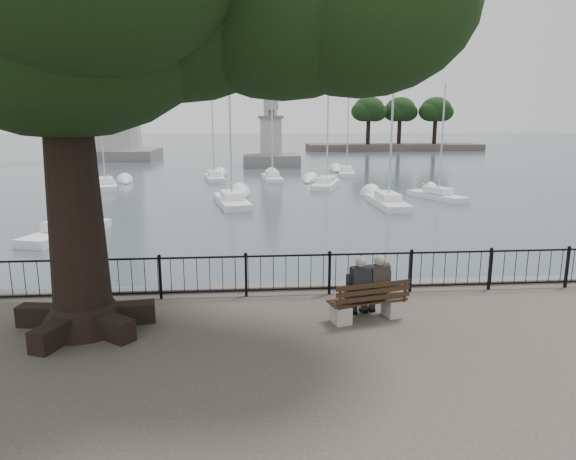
{
  "coord_description": "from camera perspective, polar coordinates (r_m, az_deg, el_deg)",
  "views": [
    {
      "loc": [
        -0.98,
        -9.19,
        4.11
      ],
      "look_at": [
        0.0,
        2.5,
        1.6
      ],
      "focal_mm": 32.0,
      "sensor_mm": 36.0,
      "label": 1
    }
  ],
  "objects": [
    {
      "name": "person_right",
      "position": [
        11.05,
        9.7,
        -6.38
      ],
      "size": [
        0.51,
        0.75,
        1.4
      ],
      "color": "black",
      "rests_on": "ground"
    },
    {
      "name": "sailboat_h",
      "position": [
        45.6,
        -8.19,
        5.97
      ],
      "size": [
        2.13,
        5.17,
        11.63
      ],
      "color": "white",
      "rests_on": "ground"
    },
    {
      "name": "sailboat_a",
      "position": [
        25.02,
        -23.39,
        -0.01
      ],
      "size": [
        2.87,
        5.21,
        9.67
      ],
      "color": "white",
      "rests_on": "ground"
    },
    {
      "name": "sailboat_b",
      "position": [
        31.77,
        -6.25,
        3.38
      ],
      "size": [
        2.55,
        5.91,
        12.08
      ],
      "color": "white",
      "rests_on": "ground"
    },
    {
      "name": "harbor",
      "position": [
        13.07,
        -0.19,
        -8.57
      ],
      "size": [
        260.0,
        260.0,
        1.2
      ],
      "color": "#605C56",
      "rests_on": "ground"
    },
    {
      "name": "far_shore",
      "position": [
        92.54,
        12.1,
        11.13
      ],
      "size": [
        30.0,
        8.6,
        9.18
      ],
      "color": "#423D35",
      "rests_on": "ground"
    },
    {
      "name": "sailboat_f",
      "position": [
        44.86,
        -1.76,
        5.94
      ],
      "size": [
        1.7,
        5.09,
        10.25
      ],
      "color": "white",
      "rests_on": "ground"
    },
    {
      "name": "sailboat_d",
      "position": [
        35.52,
        16.24,
        3.75
      ],
      "size": [
        2.92,
        4.83,
        7.62
      ],
      "color": "white",
      "rests_on": "ground"
    },
    {
      "name": "lighthouse",
      "position": [
        73.67,
        -19.07,
        17.93
      ],
      "size": [
        10.43,
        10.43,
        31.77
      ],
      "color": "#605C56",
      "rests_on": "ground"
    },
    {
      "name": "lion_monument",
      "position": [
        59.26,
        -1.93,
        9.39
      ],
      "size": [
        6.31,
        6.31,
        9.23
      ],
      "color": "#605C56",
      "rests_on": "ground"
    },
    {
      "name": "sailboat_e",
      "position": [
        42.14,
        -19.54,
        4.87
      ],
      "size": [
        2.72,
        5.18,
        10.69
      ],
      "color": "white",
      "rests_on": "ground"
    },
    {
      "name": "bench",
      "position": [
        10.99,
        8.91,
        -8.33
      ],
      "size": [
        1.75,
        0.89,
        0.88
      ],
      "color": "#9A988E",
      "rests_on": "ground"
    },
    {
      "name": "person_left",
      "position": [
        10.86,
        7.69,
        -6.65
      ],
      "size": [
        0.51,
        0.75,
        1.4
      ],
      "color": "black",
      "rests_on": "ground"
    },
    {
      "name": "railing",
      "position": [
        12.26,
        0.0,
        -4.76
      ],
      "size": [
        22.06,
        0.06,
        1.0
      ],
      "color": "black",
      "rests_on": "ground"
    },
    {
      "name": "sailboat_i",
      "position": [
        40.31,
        4.27,
        5.2
      ],
      "size": [
        3.14,
        5.51,
        10.05
      ],
      "color": "white",
      "rests_on": "ground"
    },
    {
      "name": "sailboat_c",
      "position": [
        31.82,
        10.99,
        3.2
      ],
      "size": [
        1.55,
        5.51,
        10.95
      ],
      "color": "white",
      "rests_on": "ground"
    },
    {
      "name": "sailboat_g",
      "position": [
        49.55,
        6.49,
        6.44
      ],
      "size": [
        2.18,
        5.31,
        10.16
      ],
      "color": "white",
      "rests_on": "ground"
    }
  ]
}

